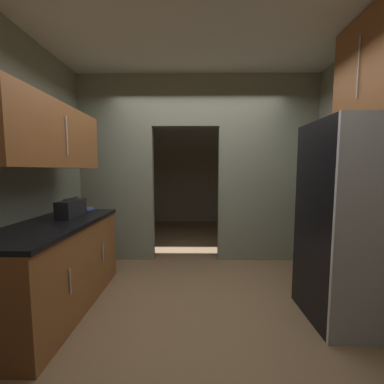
% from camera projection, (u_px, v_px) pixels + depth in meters
% --- Properties ---
extents(ground, '(20.00, 20.00, 0.00)m').
position_uv_depth(ground, '(199.00, 309.00, 2.39)').
color(ground, brown).
extents(kitchen_overhead_slab, '(3.98, 6.75, 0.06)m').
position_uv_depth(kitchen_overhead_slab, '(199.00, 36.00, 2.53)').
color(kitchen_overhead_slab, silver).
extents(kitchen_partition, '(3.58, 0.12, 2.81)m').
position_uv_depth(kitchen_partition, '(201.00, 163.00, 3.61)').
color(kitchen_partition, gray).
rests_on(kitchen_partition, ground).
extents(adjoining_room_shell, '(3.58, 2.84, 2.81)m').
position_uv_depth(adjoining_room_shell, '(196.00, 170.00, 5.55)').
color(adjoining_room_shell, gray).
rests_on(adjoining_room_shell, ground).
extents(refrigerator, '(0.72, 0.74, 1.84)m').
position_uv_depth(refrigerator, '(351.00, 223.00, 2.15)').
color(refrigerator, black).
rests_on(refrigerator, ground).
extents(lower_cabinet_run, '(0.70, 1.63, 0.89)m').
position_uv_depth(lower_cabinet_run, '(55.00, 266.00, 2.35)').
color(lower_cabinet_run, brown).
rests_on(lower_cabinet_run, ground).
extents(upper_cabinet_counterside, '(0.36, 1.47, 0.61)m').
position_uv_depth(upper_cabinet_counterside, '(48.00, 136.00, 2.23)').
color(upper_cabinet_counterside, brown).
extents(upper_cabinet_fridgeside, '(0.36, 0.80, 0.92)m').
position_uv_depth(upper_cabinet_fridgeside, '(379.00, 67.00, 2.12)').
color(upper_cabinet_fridgeside, brown).
extents(boombox, '(0.17, 0.41, 0.21)m').
position_uv_depth(boombox, '(71.00, 208.00, 2.60)').
color(boombox, black).
rests_on(boombox, lower_cabinet_run).
extents(book_stack, '(0.16, 0.17, 0.05)m').
position_uv_depth(book_stack, '(87.00, 210.00, 2.94)').
color(book_stack, '#388C47').
rests_on(book_stack, lower_cabinet_run).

